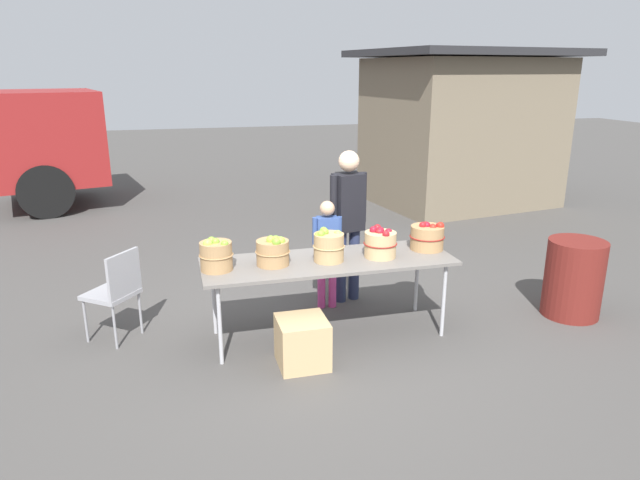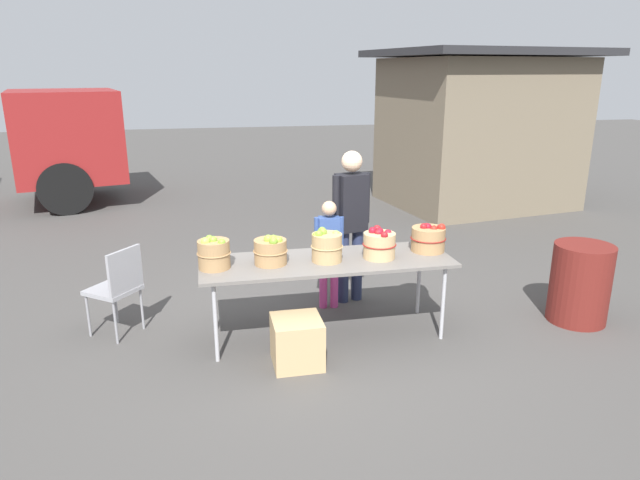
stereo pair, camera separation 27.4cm
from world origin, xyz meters
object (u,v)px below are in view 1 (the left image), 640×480
(apple_basket_green_0, at_px, (216,255))
(produce_crate, at_px, (302,342))
(trash_barrel, at_px, (574,278))
(apple_basket_red_0, at_px, (380,243))
(apple_basket_green_1, at_px, (273,251))
(folding_chair, at_px, (116,288))
(child_customer, at_px, (327,246))
(vendor_adult, at_px, (348,215))
(apple_basket_green_2, at_px, (328,246))
(market_table, at_px, (328,264))
(apple_basket_red_1, at_px, (427,236))

(apple_basket_green_0, bearing_deg, produce_crate, -36.33)
(trash_barrel, bearing_deg, apple_basket_red_0, 175.41)
(apple_basket_green_1, relative_size, folding_chair, 0.36)
(child_customer, bearing_deg, trash_barrel, 166.75)
(apple_basket_green_0, xyz_separation_m, vendor_adult, (1.44, 0.77, 0.07))
(apple_basket_green_0, distance_m, child_customer, 1.35)
(apple_basket_green_1, xyz_separation_m, vendor_adult, (0.94, 0.76, 0.08))
(apple_basket_green_2, height_order, apple_basket_red_0, apple_basket_green_2)
(folding_chair, bearing_deg, vendor_adult, 136.43)
(market_table, relative_size, apple_basket_red_0, 7.37)
(vendor_adult, distance_m, folding_chair, 2.39)
(produce_crate, bearing_deg, apple_basket_green_0, 143.67)
(apple_basket_red_0, height_order, folding_chair, apple_basket_red_0)
(apple_basket_green_1, bearing_deg, child_customer, 42.91)
(apple_basket_green_0, xyz_separation_m, folding_chair, (-0.88, 0.42, -0.38))
(apple_basket_red_0, relative_size, child_customer, 0.27)
(apple_basket_green_0, xyz_separation_m, apple_basket_green_2, (1.00, -0.01, 0.01))
(apple_basket_green_2, distance_m, child_customer, 0.71)
(apple_basket_red_0, height_order, trash_barrel, apple_basket_red_0)
(vendor_adult, bearing_deg, trash_barrel, 141.87)
(apple_basket_red_1, relative_size, folding_chair, 0.39)
(apple_basket_green_1, xyz_separation_m, apple_basket_red_0, (1.00, -0.04, 0.01))
(trash_barrel, bearing_deg, apple_basket_green_1, 176.24)
(apple_basket_green_2, xyz_separation_m, trash_barrel, (2.52, -0.17, -0.50))
(apple_basket_green_2, xyz_separation_m, folding_chair, (-1.89, 0.43, -0.38))
(apple_basket_green_0, distance_m, apple_basket_green_2, 1.00)
(market_table, relative_size, folding_chair, 2.67)
(apple_basket_green_2, height_order, child_customer, child_customer)
(folding_chair, bearing_deg, trash_barrel, 119.93)
(apple_basket_green_1, bearing_deg, trash_barrel, -3.76)
(apple_basket_green_1, bearing_deg, apple_basket_green_0, -178.58)
(apple_basket_red_0, xyz_separation_m, apple_basket_red_1, (0.52, 0.10, -0.01))
(apple_basket_green_0, distance_m, apple_basket_red_1, 2.02)
(child_customer, distance_m, trash_barrel, 2.51)
(apple_basket_green_2, xyz_separation_m, apple_basket_red_0, (0.49, -0.01, -0.01))
(market_table, bearing_deg, apple_basket_green_0, -179.31)
(apple_basket_red_1, height_order, child_customer, child_customer)
(apple_basket_green_2, bearing_deg, child_customer, 75.36)
(child_customer, bearing_deg, produce_crate, 70.74)
(child_customer, relative_size, folding_chair, 1.34)
(produce_crate, bearing_deg, trash_barrel, 5.69)
(market_table, xyz_separation_m, apple_basket_red_1, (1.01, 0.06, 0.17))
(apple_basket_red_1, relative_size, produce_crate, 0.82)
(vendor_adult, bearing_deg, child_customer, 13.65)
(apple_basket_red_1, height_order, vendor_adult, vendor_adult)
(apple_basket_green_2, bearing_deg, trash_barrel, -3.96)
(apple_basket_green_2, relative_size, folding_chair, 0.36)
(apple_basket_green_0, xyz_separation_m, trash_barrel, (3.53, -0.19, -0.49))
(apple_basket_green_2, bearing_deg, apple_basket_red_0, -1.36)
(apple_basket_green_1, relative_size, apple_basket_green_2, 1.01)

